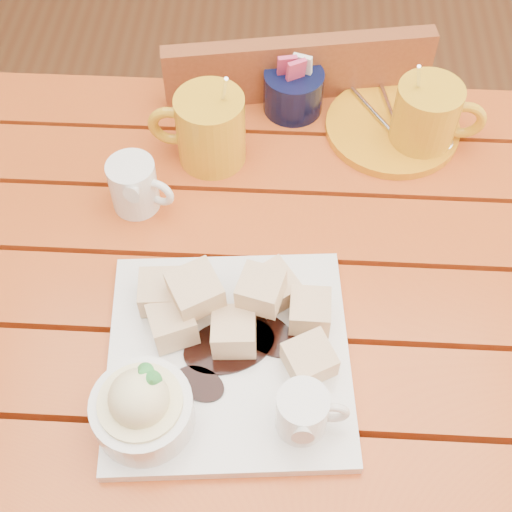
# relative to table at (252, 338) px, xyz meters

# --- Properties ---
(ground) EXTENTS (5.00, 5.00, 0.00)m
(ground) POSITION_rel_table_xyz_m (0.00, -0.00, -0.64)
(ground) COLOR brown
(ground) RESTS_ON ground
(table) EXTENTS (1.20, 0.79, 0.75)m
(table) POSITION_rel_table_xyz_m (0.00, 0.00, 0.00)
(table) COLOR #A32C15
(table) RESTS_ON ground
(dessert_plate) EXTENTS (0.30, 0.30, 0.11)m
(dessert_plate) POSITION_rel_table_xyz_m (-0.04, -0.11, 0.14)
(dessert_plate) COLOR white
(dessert_plate) RESTS_ON table
(coffee_mug_left) EXTENTS (0.14, 0.10, 0.16)m
(coffee_mug_left) POSITION_rel_table_xyz_m (-0.07, 0.23, 0.16)
(coffee_mug_left) COLOR gold
(coffee_mug_left) RESTS_ON table
(coffee_mug_right) EXTENTS (0.13, 0.09, 0.15)m
(coffee_mug_right) POSITION_rel_table_xyz_m (0.23, 0.28, 0.16)
(coffee_mug_right) COLOR gold
(coffee_mug_right) RESTS_ON table
(cream_pitcher) EXTENTS (0.09, 0.08, 0.08)m
(cream_pitcher) POSITION_rel_table_xyz_m (-0.16, 0.14, 0.15)
(cream_pitcher) COLOR white
(cream_pitcher) RESTS_ON table
(sugar_caddy) EXTENTS (0.09, 0.09, 0.10)m
(sugar_caddy) POSITION_rel_table_xyz_m (0.04, 0.34, 0.14)
(sugar_caddy) COLOR black
(sugar_caddy) RESTS_ON table
(orange_saucer) EXTENTS (0.20, 0.20, 0.02)m
(orange_saucer) POSITION_rel_table_xyz_m (0.19, 0.30, 0.11)
(orange_saucer) COLOR orange
(orange_saucer) RESTS_ON table
(chair_far) EXTENTS (0.46, 0.46, 0.85)m
(chair_far) POSITION_rel_table_xyz_m (0.03, 0.47, -0.17)
(chair_far) COLOR brown
(chair_far) RESTS_ON ground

